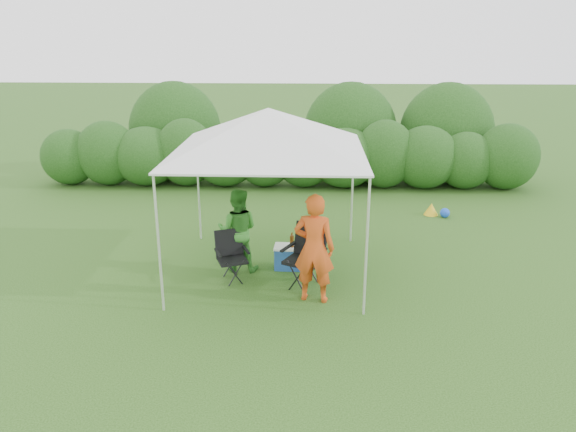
{
  "coord_description": "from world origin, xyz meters",
  "views": [
    {
      "loc": [
        0.68,
        -8.48,
        4.05
      ],
      "look_at": [
        0.32,
        0.4,
        1.05
      ],
      "focal_mm": 35.0,
      "sensor_mm": 36.0,
      "label": 1
    }
  ],
  "objects_px": {
    "chair_right": "(306,252)",
    "man": "(314,248)",
    "canopy": "(268,131)",
    "cooler": "(288,257)",
    "chair_left": "(231,252)",
    "woman": "(238,230)"
  },
  "relations": [
    {
      "from": "man",
      "to": "cooler",
      "type": "height_order",
      "value": "man"
    },
    {
      "from": "chair_right",
      "to": "canopy",
      "type": "bearing_deg",
      "value": 168.41
    },
    {
      "from": "man",
      "to": "cooler",
      "type": "relative_size",
      "value": 3.39
    },
    {
      "from": "chair_right",
      "to": "chair_left",
      "type": "relative_size",
      "value": 1.21
    },
    {
      "from": "man",
      "to": "woman",
      "type": "bearing_deg",
      "value": -29.45
    },
    {
      "from": "canopy",
      "to": "man",
      "type": "xyz_separation_m",
      "value": [
        0.76,
        -1.06,
        -1.6
      ]
    },
    {
      "from": "man",
      "to": "cooler",
      "type": "bearing_deg",
      "value": -59.11
    },
    {
      "from": "canopy",
      "to": "chair_right",
      "type": "height_order",
      "value": "canopy"
    },
    {
      "from": "canopy",
      "to": "chair_left",
      "type": "bearing_deg",
      "value": -151.4
    },
    {
      "from": "chair_right",
      "to": "cooler",
      "type": "bearing_deg",
      "value": 143.15
    },
    {
      "from": "man",
      "to": "chair_right",
      "type": "bearing_deg",
      "value": -67.3
    },
    {
      "from": "chair_left",
      "to": "cooler",
      "type": "bearing_deg",
      "value": 5.72
    },
    {
      "from": "canopy",
      "to": "chair_right",
      "type": "bearing_deg",
      "value": -38.04
    },
    {
      "from": "canopy",
      "to": "chair_right",
      "type": "xyz_separation_m",
      "value": [
        0.64,
        -0.5,
        -1.89
      ]
    },
    {
      "from": "canopy",
      "to": "cooler",
      "type": "bearing_deg",
      "value": 23.46
    },
    {
      "from": "chair_left",
      "to": "woman",
      "type": "distance_m",
      "value": 0.47
    },
    {
      "from": "canopy",
      "to": "cooler",
      "type": "height_order",
      "value": "canopy"
    },
    {
      "from": "chair_right",
      "to": "man",
      "type": "distance_m",
      "value": 0.64
    },
    {
      "from": "chair_right",
      "to": "man",
      "type": "height_order",
      "value": "man"
    },
    {
      "from": "man",
      "to": "canopy",
      "type": "bearing_deg",
      "value": -43.75
    },
    {
      "from": "chair_left",
      "to": "man",
      "type": "relative_size",
      "value": 0.49
    },
    {
      "from": "cooler",
      "to": "canopy",
      "type": "bearing_deg",
      "value": -154.09
    }
  ]
}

